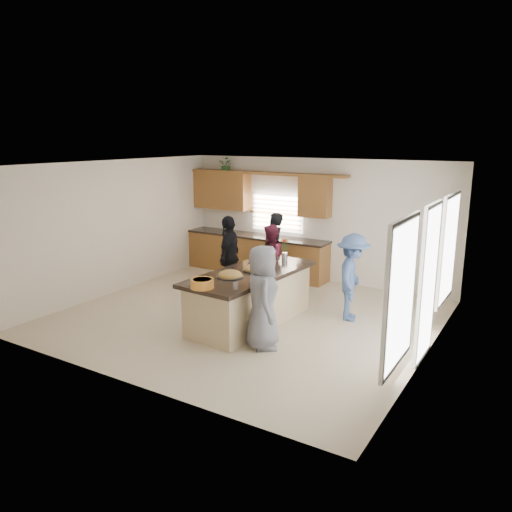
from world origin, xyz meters
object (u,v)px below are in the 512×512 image
Objects in this scene: salad_bowl at (202,283)px; woman_left_back at (274,250)px; woman_left_front at (229,256)px; woman_right_front at (263,297)px; woman_left_mid at (270,259)px; woman_right_back at (352,277)px; island at (250,299)px.

salad_bowl is 0.22× the size of woman_left_back.
woman_left_back is 0.97× the size of woman_left_front.
woman_right_front is (1.93, -1.91, -0.02)m from woman_left_front.
salad_bowl is 3.51m from woman_left_back.
woman_right_back reaches higher than woman_left_mid.
woman_right_front is (1.35, -2.60, 0.09)m from woman_left_mid.
island is 1.35m from salad_bowl.
woman_right_front reaches higher than woman_right_back.
woman_right_front reaches higher than woman_left_mid.
salad_bowl is at bearing 8.62° from woman_left_front.
woman_left_front is at bearing 75.79° from woman_right_back.
woman_left_mid is 0.92× the size of woman_right_back.
woman_right_front is at bearing 25.53° from salad_bowl.
woman_right_front is at bearing 144.25° from woman_right_back.
woman_left_mid is 0.86× the size of woman_left_front.
island is at bearing 13.44° from woman_left_back.
woman_left_mid is 0.89× the size of woman_right_front.
woman_left_back is at bearing 112.81° from island.
salad_bowl is at bearing 4.86° from woman_left_back.
woman_left_front is at bearing 10.15° from woman_right_front.
woman_right_back is at bearing 73.87° from woman_left_front.
woman_left_front is (-0.43, -1.12, 0.03)m from woman_left_back.
island is 1.63× the size of woman_left_front.
woman_left_front is (-0.58, -0.69, 0.12)m from woman_left_mid.
woman_left_front reaches higher than woman_left_mid.
woman_left_back reaches higher than woman_right_back.
woman_left_front is at bearing 114.72° from salad_bowl.
woman_left_mid is at bearing -7.71° from woman_right_front.
woman_left_front is 2.68m from woman_right_back.
woman_left_back is 2.52m from woman_right_back.
woman_right_back is at bearing 40.43° from island.
salad_bowl is 0.23× the size of woman_right_back.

